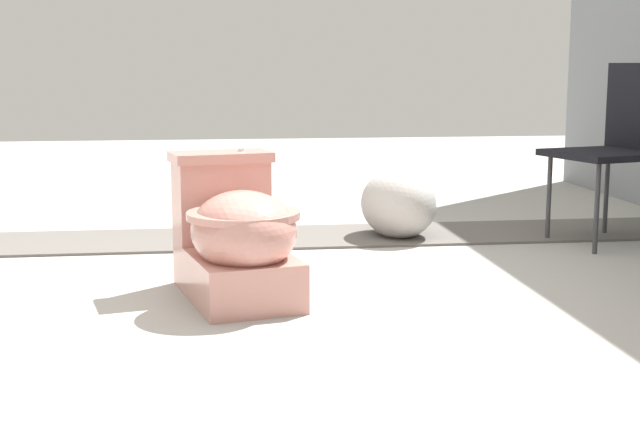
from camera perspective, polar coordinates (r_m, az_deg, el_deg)
ground_plane at (r=3.19m, az=-5.54°, el=-5.55°), size 14.00×14.00×0.00m
gravel_strip at (r=4.32m, az=0.59°, el=-1.45°), size 0.56×8.00×0.01m
toilet at (r=3.17m, az=-5.36°, el=-1.54°), size 0.70×0.50×0.52m
folding_chair_left at (r=4.36m, az=18.79°, el=4.87°), size 0.54×0.54×0.83m
boulder_near at (r=4.29m, az=5.04°, el=0.62°), size 0.50×0.42×0.33m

